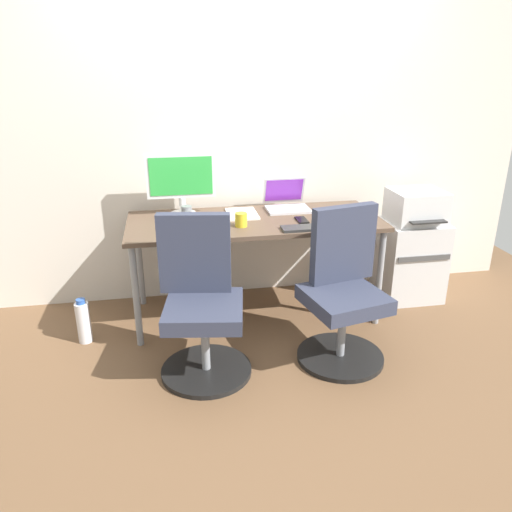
{
  "coord_description": "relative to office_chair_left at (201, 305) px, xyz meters",
  "views": [
    {
      "loc": [
        -0.58,
        -3.24,
        1.75
      ],
      "look_at": [
        0.0,
        -0.05,
        0.47
      ],
      "focal_mm": 35.0,
      "sensor_mm": 36.0,
      "label": 1
    }
  ],
  "objects": [
    {
      "name": "side_cabinet",
      "position": [
        1.66,
        0.71,
        -0.12
      ],
      "size": [
        0.45,
        0.42,
        0.61
      ],
      "color": "silver",
      "rests_on": "ground"
    },
    {
      "name": "pen_cup",
      "position": [
        -0.03,
        0.68,
        0.35
      ],
      "size": [
        0.07,
        0.07,
        0.1
      ],
      "primitive_type": "cylinder",
      "color": "slate",
      "rests_on": "desk"
    },
    {
      "name": "notebook",
      "position": [
        1.04,
        0.65,
        0.31
      ],
      "size": [
        0.21,
        0.15,
        0.03
      ],
      "primitive_type": "cube",
      "color": "blue",
      "rests_on": "desk"
    },
    {
      "name": "printer",
      "position": [
        1.66,
        0.71,
        0.31
      ],
      "size": [
        0.38,
        0.4,
        0.24
      ],
      "color": "silver",
      "rests_on": "side_cabinet"
    },
    {
      "name": "paper_pile",
      "position": [
        0.36,
        0.76,
        0.31
      ],
      "size": [
        0.21,
        0.3,
        0.01
      ],
      "primitive_type": "cube",
      "color": "white",
      "rests_on": "desk"
    },
    {
      "name": "office_chair_right",
      "position": [
        0.86,
        -0.0,
        0.0
      ],
      "size": [
        0.54,
        0.54,
        0.94
      ],
      "color": "black",
      "rests_on": "ground"
    },
    {
      "name": "mouse_by_monitor",
      "position": [
        -0.14,
        0.35,
        0.32
      ],
      "size": [
        0.06,
        0.1,
        0.03
      ],
      "primitive_type": "ellipsoid",
      "color": "silver",
      "rests_on": "desk"
    },
    {
      "name": "coffee_mug",
      "position": [
        0.31,
        0.5,
        0.35
      ],
      "size": [
        0.08,
        0.08,
        0.09
      ],
      "primitive_type": "cylinder",
      "color": "yellow",
      "rests_on": "desk"
    },
    {
      "name": "back_wall",
      "position": [
        0.43,
        1.07,
        0.88
      ],
      "size": [
        4.4,
        0.04,
        2.6
      ],
      "primitive_type": "cube",
      "color": "silver",
      "rests_on": "ground"
    },
    {
      "name": "phone_near_monitor",
      "position": [
        0.74,
        0.55,
        0.31
      ],
      "size": [
        0.07,
        0.14,
        0.01
      ],
      "primitive_type": "cube",
      "color": "black",
      "rests_on": "desk"
    },
    {
      "name": "office_chair_left",
      "position": [
        0.0,
        0.0,
        0.0
      ],
      "size": [
        0.54,
        0.54,
        0.94
      ],
      "color": "black",
      "rests_on": "ground"
    },
    {
      "name": "keyboard_by_monitor",
      "position": [
        -0.04,
        0.55,
        0.31
      ],
      "size": [
        0.34,
        0.12,
        0.02
      ],
      "primitive_type": "cube",
      "color": "silver",
      "rests_on": "desk"
    },
    {
      "name": "open_laptop",
      "position": [
        0.71,
        0.86,
        0.35
      ],
      "size": [
        0.31,
        0.29,
        0.22
      ],
      "color": "silver",
      "rests_on": "desk"
    },
    {
      "name": "desktop_monitor",
      "position": [
        -0.05,
        0.85,
        0.55
      ],
      "size": [
        0.48,
        0.18,
        0.43
      ],
      "color": "silver",
      "rests_on": "desk"
    },
    {
      "name": "mouse_by_laptop",
      "position": [
        1.13,
        0.42,
        0.32
      ],
      "size": [
        0.06,
        0.1,
        0.03
      ],
      "primitive_type": "ellipsoid",
      "color": "#B7B7B7",
      "rests_on": "desk"
    },
    {
      "name": "water_bottle_on_floor",
      "position": [
        -0.75,
        0.44,
        -0.28
      ],
      "size": [
        0.09,
        0.09,
        0.31
      ],
      "color": "white",
      "rests_on": "ground"
    },
    {
      "name": "desk",
      "position": [
        0.43,
        0.64,
        0.24
      ],
      "size": [
        1.74,
        0.71,
        0.72
      ],
      "color": "brown",
      "rests_on": "ground"
    },
    {
      "name": "keyboard_by_laptop",
      "position": [
        0.73,
        0.36,
        0.31
      ],
      "size": [
        0.34,
        0.12,
        0.02
      ],
      "primitive_type": "cube",
      "color": "#2D2D2D",
      "rests_on": "desk"
    },
    {
      "name": "ground_plane",
      "position": [
        0.43,
        0.64,
        -0.42
      ],
      "size": [
        5.28,
        5.28,
        0.0
      ],
      "primitive_type": "plane",
      "color": "brown"
    }
  ]
}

